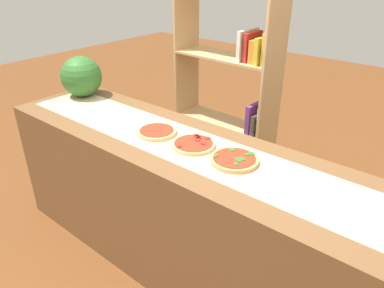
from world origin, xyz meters
The scene contains 8 objects.
ground_plane centered at (0.00, 0.00, 0.00)m, with size 12.00×12.00×0.00m, color brown.
counter centered at (0.00, 0.00, 0.44)m, with size 2.69×0.65×0.88m, color brown.
parchment_paper centered at (0.00, 0.00, 0.89)m, with size 2.56×0.39×0.00m, color tan.
pizza_plain_0 centered at (-0.27, 0.00, 0.90)m, with size 0.23×0.23×0.02m.
pizza_pepperoni_1 centered at (0.00, 0.01, 0.90)m, with size 0.24×0.24×0.02m.
pizza_spinach_2 centered at (0.27, 0.01, 0.90)m, with size 0.25×0.25×0.03m.
watermelon centered at (-1.16, 0.13, 1.03)m, with size 0.30×0.30×0.30m, color #2D6628.
bookshelf centered at (-0.35, 0.98, 0.80)m, with size 0.87×0.33×1.69m.
Camera 1 is at (1.11, -1.36, 1.81)m, focal length 33.84 mm.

